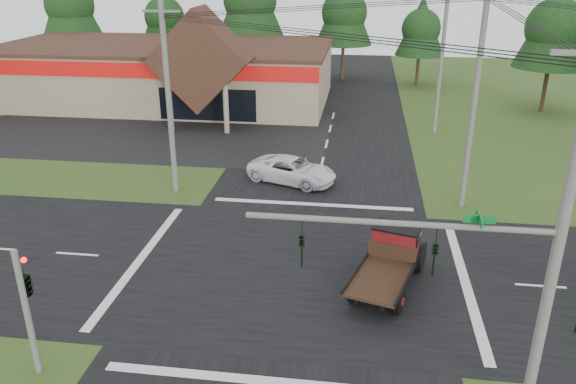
# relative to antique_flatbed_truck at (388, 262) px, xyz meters

# --- Properties ---
(ground) EXTENTS (120.00, 120.00, 0.00)m
(ground) POSITION_rel_antique_flatbed_truck_xyz_m (-3.77, 0.83, -1.14)
(ground) COLOR #324C1B
(ground) RESTS_ON ground
(road_ns) EXTENTS (12.00, 120.00, 0.02)m
(road_ns) POSITION_rel_antique_flatbed_truck_xyz_m (-3.77, 0.83, -1.13)
(road_ns) COLOR black
(road_ns) RESTS_ON ground
(road_ew) EXTENTS (120.00, 12.00, 0.02)m
(road_ew) POSITION_rel_antique_flatbed_truck_xyz_m (-3.77, 0.83, -1.13)
(road_ew) COLOR black
(road_ew) RESTS_ON ground
(parking_apron) EXTENTS (28.00, 14.00, 0.02)m
(parking_apron) POSITION_rel_antique_flatbed_truck_xyz_m (-17.77, 19.83, -1.13)
(parking_apron) COLOR black
(parking_apron) RESTS_ON ground
(cvs_building) EXTENTS (30.40, 18.20, 9.19)m
(cvs_building) POSITION_rel_antique_flatbed_truck_xyz_m (-19.48, 30.40, 1.64)
(cvs_building) COLOR gray
(cvs_building) RESTS_ON ground
(traffic_signal_mast) EXTENTS (8.12, 0.24, 7.00)m
(traffic_signal_mast) POSITION_rel_antique_flatbed_truck_xyz_m (2.04, -6.67, 3.29)
(traffic_signal_mast) COLOR #595651
(traffic_signal_mast) RESTS_ON ground
(traffic_signal_corner) EXTENTS (0.53, 2.48, 4.40)m
(traffic_signal_corner) POSITION_rel_antique_flatbed_truck_xyz_m (-11.27, -6.49, 2.38)
(traffic_signal_corner) COLOR #595651
(traffic_signal_corner) RESTS_ON ground
(utility_pole_nr) EXTENTS (2.00, 0.30, 11.00)m
(utility_pole_nr) POSITION_rel_antique_flatbed_truck_xyz_m (3.73, -6.67, 4.50)
(utility_pole_nr) COLOR #595651
(utility_pole_nr) RESTS_ON ground
(utility_pole_nw) EXTENTS (2.00, 0.30, 10.50)m
(utility_pole_nw) POSITION_rel_antique_flatbed_truck_xyz_m (-11.77, 8.83, 4.25)
(utility_pole_nw) COLOR #595651
(utility_pole_nw) RESTS_ON ground
(utility_pole_ne) EXTENTS (2.00, 0.30, 11.50)m
(utility_pole_ne) POSITION_rel_antique_flatbed_truck_xyz_m (4.23, 8.83, 4.75)
(utility_pole_ne) COLOR #595651
(utility_pole_ne) RESTS_ON ground
(utility_pole_n) EXTENTS (2.00, 0.30, 11.20)m
(utility_pole_n) POSITION_rel_antique_flatbed_truck_xyz_m (4.23, 22.83, 4.60)
(utility_pole_n) COLOR #595651
(utility_pole_n) RESTS_ON ground
(tree_row_a) EXTENTS (6.72, 6.72, 12.12)m
(tree_row_a) POSITION_rel_antique_flatbed_truck_xyz_m (-33.77, 40.83, 6.91)
(tree_row_a) COLOR #332316
(tree_row_a) RESTS_ON ground
(tree_row_b) EXTENTS (5.60, 5.60, 10.10)m
(tree_row_b) POSITION_rel_antique_flatbed_truck_xyz_m (-23.77, 42.83, 5.56)
(tree_row_b) COLOR #332316
(tree_row_b) RESTS_ON ground
(tree_row_d) EXTENTS (6.16, 6.16, 11.11)m
(tree_row_d) POSITION_rel_antique_flatbed_truck_xyz_m (-3.77, 42.83, 6.24)
(tree_row_d) COLOR #332316
(tree_row_d) RESTS_ON ground
(tree_row_e) EXTENTS (5.04, 5.04, 9.09)m
(tree_row_e) POSITION_rel_antique_flatbed_truck_xyz_m (4.23, 40.83, 4.89)
(tree_row_e) COLOR #332316
(tree_row_e) RESTS_ON ground
(tree_side_ne) EXTENTS (6.16, 6.16, 11.11)m
(tree_side_ne) POSITION_rel_antique_flatbed_truck_xyz_m (14.23, 30.83, 6.24)
(tree_side_ne) COLOR #332316
(tree_side_ne) RESTS_ON ground
(antique_flatbed_truck) EXTENTS (3.58, 5.82, 2.28)m
(antique_flatbed_truck) POSITION_rel_antique_flatbed_truck_xyz_m (0.00, 0.00, 0.00)
(antique_flatbed_truck) COLOR #630F0E
(antique_flatbed_truck) RESTS_ON ground
(white_pickup) EXTENTS (5.84, 4.16, 1.48)m
(white_pickup) POSITION_rel_antique_flatbed_truck_xyz_m (-5.30, 11.11, -0.40)
(white_pickup) COLOR white
(white_pickup) RESTS_ON ground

